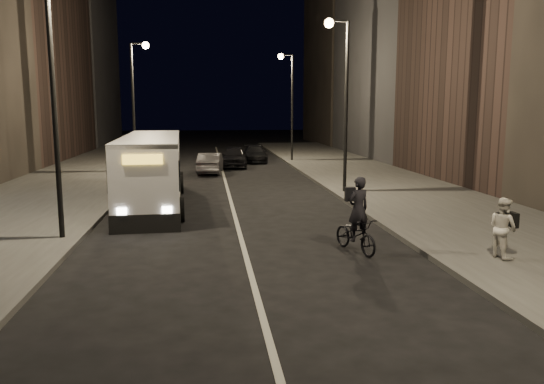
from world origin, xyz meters
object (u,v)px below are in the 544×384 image
object	(u,v)px
cyclist_on_bicycle	(356,227)
car_far	(255,154)
streetlight_left_far	(137,89)
car_mid	(210,163)
car_near	(234,157)
pedestrian_woman	(503,228)
streetlight_right_far	(289,92)
city_bus	(152,167)
streetlight_right_mid	(341,82)
streetlight_left_near	(61,68)

from	to	relation	value
cyclist_on_bicycle	car_far	size ratio (longest dim) A/B	0.51
streetlight_left_far	car_mid	world-z (taller)	streetlight_left_far
car_near	car_far	size ratio (longest dim) A/B	1.00
car_mid	pedestrian_woman	bearing A→B (deg)	115.52
streetlight_left_far	streetlight_right_far	bearing A→B (deg)	29.36
car_near	cyclist_on_bicycle	bearing A→B (deg)	-80.80
city_bus	pedestrian_woman	xyz separation A→B (m)	(10.20, -10.25, -0.64)
streetlight_right_far	city_bus	size ratio (longest dim) A/B	0.72
car_near	car_mid	world-z (taller)	car_near
streetlight_right_far	city_bus	world-z (taller)	streetlight_right_far
cyclist_on_bicycle	pedestrian_woman	size ratio (longest dim) A/B	1.36
streetlight_right_mid	car_far	bearing A→B (deg)	99.10
city_bus	streetlight_left_near	bearing A→B (deg)	-109.51
streetlight_right_far	car_far	xyz separation A→B (m)	(-2.61, 0.29, -4.73)
cyclist_on_bicycle	streetlight_right_mid	bearing A→B (deg)	59.69
streetlight_right_mid	streetlight_left_far	bearing A→B (deg)	136.84
streetlight_right_far	pedestrian_woman	distance (m)	28.26
car_far	streetlight_right_mid	bearing A→B (deg)	-79.30
streetlight_left_far	car_far	distance (m)	11.26
streetlight_right_far	streetlight_left_near	distance (m)	26.26
streetlight_right_far	cyclist_on_bicycle	xyz separation A→B (m)	(-2.11, -26.32, -4.61)
pedestrian_woman	car_far	distance (m)	28.47
streetlight_left_far	pedestrian_woman	world-z (taller)	streetlight_left_far
streetlight_left_near	streetlight_left_far	bearing A→B (deg)	90.00
streetlight_right_mid	city_bus	world-z (taller)	streetlight_right_mid
cyclist_on_bicycle	streetlight_right_far	bearing A→B (deg)	66.67
cyclist_on_bicycle	car_mid	distance (m)	20.06
city_bus	streetlight_right_far	bearing A→B (deg)	61.08
car_far	pedestrian_woman	bearing A→B (deg)	-80.15
cyclist_on_bicycle	car_near	bearing A→B (deg)	76.92
cyclist_on_bicycle	pedestrian_woman	xyz separation A→B (m)	(3.59, -1.56, 0.24)
streetlight_right_mid	pedestrian_woman	distance (m)	12.74
pedestrian_woman	car_far	bearing A→B (deg)	-4.06
streetlight_right_mid	car_near	distance (m)	14.34
streetlight_right_mid	car_near	size ratio (longest dim) A/B	1.85
pedestrian_woman	car_far	world-z (taller)	pedestrian_woman
car_mid	car_near	bearing A→B (deg)	-110.46
car_near	streetlight_left_far	bearing A→B (deg)	-152.05
cyclist_on_bicycle	car_near	world-z (taller)	cyclist_on_bicycle
streetlight_right_mid	streetlight_right_far	world-z (taller)	same
car_near	streetlight_right_mid	bearing A→B (deg)	-67.51
streetlight_right_far	car_mid	xyz separation A→B (m)	(-6.13, -6.66, -4.69)
streetlight_left_far	city_bus	bearing A→B (deg)	-80.53
streetlight_right_mid	car_far	xyz separation A→B (m)	(-2.61, 16.29, -4.73)
streetlight_right_far	streetlight_left_far	xyz separation A→B (m)	(-10.66, -6.00, 0.00)
streetlight_right_mid	streetlight_right_far	bearing A→B (deg)	90.00
car_mid	car_far	world-z (taller)	car_mid
city_bus	car_far	bearing A→B (deg)	68.58
city_bus	car_mid	bearing A→B (deg)	74.11
pedestrian_woman	cyclist_on_bicycle	bearing A→B (deg)	54.19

